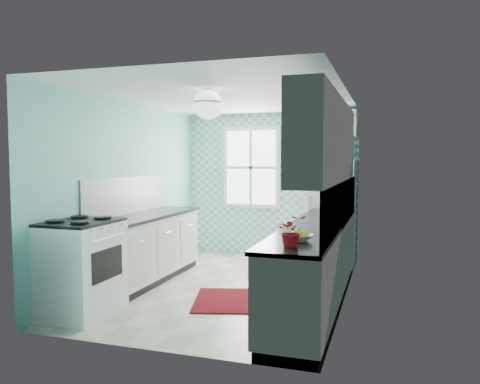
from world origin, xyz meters
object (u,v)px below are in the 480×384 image
(fruit_bowl, at_px, (298,238))
(potted_plant, at_px, (292,231))
(fridge, at_px, (331,212))
(stove, at_px, (81,266))
(sink, at_px, (328,216))
(ceiling_light, at_px, (208,104))
(microwave, at_px, (332,150))

(fruit_bowl, height_order, potted_plant, potted_plant)
(fridge, relative_size, fruit_bowl, 6.20)
(stove, relative_size, fruit_bowl, 3.73)
(fruit_bowl, bearing_deg, sink, 89.90)
(ceiling_light, bearing_deg, potted_plant, -42.26)
(ceiling_light, distance_m, fruit_bowl, 1.97)
(stove, height_order, microwave, microwave)
(sink, bearing_deg, potted_plant, -90.64)
(ceiling_light, distance_m, stove, 2.28)
(fruit_bowl, bearing_deg, fridge, 91.53)
(sink, height_order, fruit_bowl, sink)
(fridge, bearing_deg, ceiling_light, -112.33)
(fridge, bearing_deg, potted_plant, -87.83)
(stove, relative_size, microwave, 1.74)
(fridge, xyz_separation_m, stove, (-2.31, -3.35, -0.31))
(stove, bearing_deg, potted_plant, -6.30)
(stove, bearing_deg, ceiling_light, 33.83)
(stove, bearing_deg, fridge, 57.19)
(sink, height_order, microwave, microwave)
(sink, bearing_deg, microwave, 93.74)
(stove, relative_size, potted_plant, 3.62)
(stove, xyz_separation_m, fruit_bowl, (2.40, -0.03, 0.44))
(ceiling_light, height_order, fridge, ceiling_light)
(fridge, height_order, fruit_bowl, fridge)
(ceiling_light, height_order, potted_plant, ceiling_light)
(stove, distance_m, potted_plant, 2.48)
(ceiling_light, height_order, stove, ceiling_light)
(fridge, distance_m, microwave, 1.01)
(ceiling_light, distance_m, fridge, 3.19)
(ceiling_light, xyz_separation_m, fridge, (1.11, 2.60, -1.48))
(potted_plant, bearing_deg, microwave, 91.40)
(potted_plant, bearing_deg, ceiling_light, 137.74)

